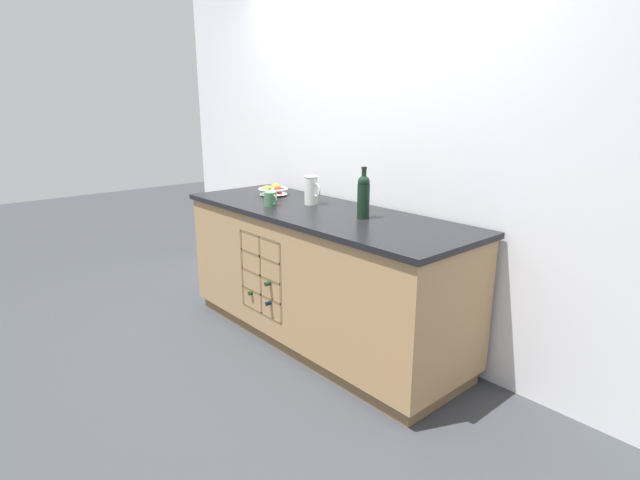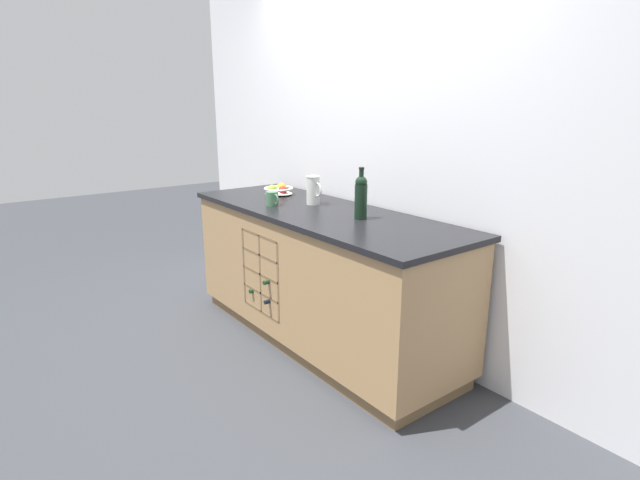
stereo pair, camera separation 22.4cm
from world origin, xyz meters
name	(u,v)px [view 1 (the left image)]	position (x,y,z in m)	size (l,w,h in m)	color
ground_plane	(320,339)	(0.00, 0.00, 0.00)	(14.00, 14.00, 0.00)	#383A3F
back_wall	(366,152)	(0.00, 0.42, 1.27)	(4.56, 0.06, 2.55)	white
kitchen_island	(320,276)	(0.00, 0.00, 0.47)	(2.20, 0.76, 0.92)	brown
fruit_bowl	(273,190)	(-0.64, 0.09, 0.96)	(0.22, 0.22, 0.09)	silver
white_pitcher	(311,190)	(-0.18, 0.08, 1.03)	(0.14, 0.10, 0.20)	silver
ceramic_mug	(271,199)	(-0.32, -0.17, 0.97)	(0.12, 0.08, 0.09)	#4C7A56
standing_wine_bottle	(364,195)	(0.35, 0.04, 1.06)	(0.08, 0.08, 0.31)	black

